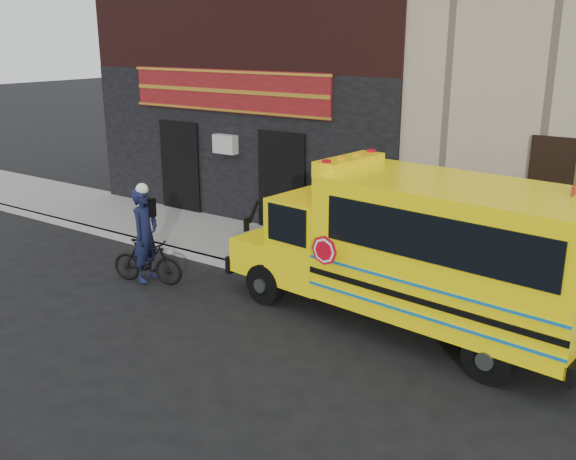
# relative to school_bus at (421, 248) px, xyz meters

# --- Properties ---
(ground) EXTENTS (120.00, 120.00, 0.00)m
(ground) POSITION_rel_school_bus_xyz_m (-2.06, -2.14, -1.51)
(ground) COLOR black
(ground) RESTS_ON ground
(curb) EXTENTS (40.00, 0.20, 0.15)m
(curb) POSITION_rel_school_bus_xyz_m (-2.06, 0.46, -1.43)
(curb) COLOR #999994
(curb) RESTS_ON ground
(sidewalk) EXTENTS (40.00, 3.00, 0.15)m
(sidewalk) POSITION_rel_school_bus_xyz_m (-2.06, 1.96, -1.43)
(sidewalk) COLOR slate
(sidewalk) RESTS_ON ground
(school_bus) EXTENTS (7.09, 2.84, 2.92)m
(school_bus) POSITION_rel_school_bus_xyz_m (0.00, 0.00, 0.00)
(school_bus) COLOR black
(school_bus) RESTS_ON ground
(sign_pole) EXTENTS (0.07, 0.29, 3.32)m
(sign_pole) POSITION_rel_school_bus_xyz_m (2.30, 0.24, 0.32)
(sign_pole) COLOR #434B44
(sign_pole) RESTS_ON ground
(bicycle) EXTENTS (1.66, 0.91, 0.96)m
(bicycle) POSITION_rel_school_bus_xyz_m (-5.61, -1.21, -1.03)
(bicycle) COLOR black
(bicycle) RESTS_ON ground
(cyclist) EXTENTS (0.63, 0.82, 1.99)m
(cyclist) POSITION_rel_school_bus_xyz_m (-5.67, -1.17, -0.51)
(cyclist) COLOR black
(cyclist) RESTS_ON ground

